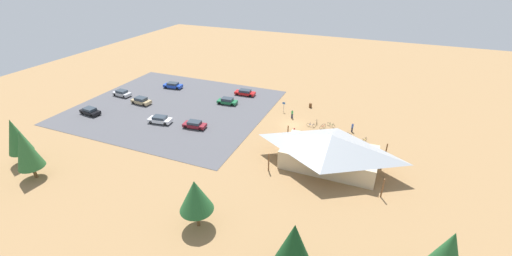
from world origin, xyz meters
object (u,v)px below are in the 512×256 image
bike_pavilion (330,149)px  bicycle_green_lone_west (331,125)px  bicycle_purple_yard_right (378,156)px  car_blue_mid_lot (173,85)px  bicycle_black_lone_east (317,122)px  pine_west (294,245)px  pine_east (448,253)px  bicycle_teal_yard_center (368,148)px  bicycle_white_yard_left (314,135)px  pine_midwest (26,150)px  car_black_back_corner (90,111)px  car_red_end_stall (245,92)px  visitor_crossing_yard (292,114)px  car_tan_aisle_side (141,101)px  bicycle_red_near_sign (323,127)px  bicycle_black_edge_north (304,133)px  car_white_by_curb (160,119)px  car_green_second_row (227,101)px  car_silver_far_end (122,93)px  bicycle_teal_front_row (324,132)px  bicycle_blue_trailside (311,125)px  pine_far_east (16,136)px  bicycle_orange_mid_cluster (346,135)px  visitor_near_lot (294,132)px  trash_bin (310,105)px  lot_sign (284,105)px  visitor_at_bikes (352,127)px  car_maroon_front_row (195,124)px  bicycle_yellow_near_porch (364,140)px

bike_pavilion → bicycle_green_lone_west: size_ratio=10.20×
bicycle_purple_yard_right → car_blue_mid_lot: bearing=-15.7°
bicycle_black_lone_east → pine_west: bearing=98.6°
bike_pavilion → pine_east: 21.77m
bicycle_teal_yard_center → bicycle_white_yard_left: (9.24, -0.98, -0.01)m
pine_midwest → car_blue_mid_lot: 37.71m
car_black_back_corner → car_red_end_stall: size_ratio=0.93×
visitor_crossing_yard → bike_pavilion: bearing=125.7°
car_tan_aisle_side → bicycle_red_near_sign: bearing=-174.6°
pine_west → bicycle_black_edge_north: size_ratio=3.94×
car_white_by_curb → car_green_second_row: car_green_second_row is taller
car_tan_aisle_side → car_silver_far_end: size_ratio=1.02×
bicycle_white_yard_left → car_silver_far_end: 44.88m
bicycle_teal_front_row → bicycle_black_edge_north: size_ratio=0.84×
bike_pavilion → bicycle_blue_trailside: 12.71m
bicycle_purple_yard_right → car_tan_aisle_side: (48.78, -2.92, 0.40)m
car_red_end_stall → car_green_second_row: bearing=76.0°
pine_far_east → bicycle_black_edge_north: pine_far_east is taller
pine_west → bicycle_teal_yard_center: bearing=-99.8°
bicycle_red_near_sign → car_white_by_curb: 30.78m
bicycle_teal_front_row → car_silver_far_end: 46.35m
pine_far_east → car_green_second_row: pine_far_east is taller
pine_west → bicycle_white_yard_left: bearing=-81.2°
pine_far_east → car_silver_far_end: (5.48, -26.69, -3.93)m
car_tan_aisle_side → car_white_by_curb: bearing=147.9°
bicycle_orange_mid_cluster → visitor_near_lot: visitor_near_lot is taller
trash_bin → pine_east: 42.72m
pine_far_east → bike_pavilion: bearing=-158.7°
lot_sign → visitor_crossing_yard: lot_sign is taller
lot_sign → bicycle_green_lone_west: size_ratio=1.39×
bicycle_purple_yard_right → bicycle_teal_front_row: bicycle_purple_yard_right is taller
visitor_at_bikes → car_red_end_stall: bearing=-19.0°
lot_sign → bicycle_red_near_sign: 9.97m
car_maroon_front_row → bicycle_blue_trailside: bearing=-156.8°
pine_west → car_maroon_front_row: (25.69, -23.62, -3.82)m
lot_sign → visitor_crossing_yard: size_ratio=1.24×
car_green_second_row → car_silver_far_end: bearing=11.8°
pine_far_east → car_tan_aisle_side: pine_far_east is taller
bicycle_purple_yard_right → car_blue_mid_lot: car_blue_mid_lot is taller
bike_pavilion → bicycle_orange_mid_cluster: bike_pavilion is taller
pine_west → visitor_crossing_yard: bearing=-73.6°
bicycle_orange_mid_cluster → car_tan_aisle_side: 43.15m
bicycle_black_lone_east → bicycle_purple_yard_right: (-11.64, 7.96, -0.01)m
car_silver_far_end → visitor_at_bikes: bearing=-177.3°
bicycle_orange_mid_cluster → visitor_crossing_yard: (11.00, -3.53, 0.54)m
car_blue_mid_lot → visitor_crossing_yard: (-31.36, 4.88, 0.20)m
pine_midwest → bicycle_yellow_near_porch: bearing=-146.5°
bicycle_black_lone_east → car_red_end_stall: (18.44, -7.95, 0.33)m
bicycle_purple_yard_right → pine_east: bearing=106.1°
bicycle_green_lone_west → visitor_crossing_yard: (7.80, -0.76, 0.58)m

